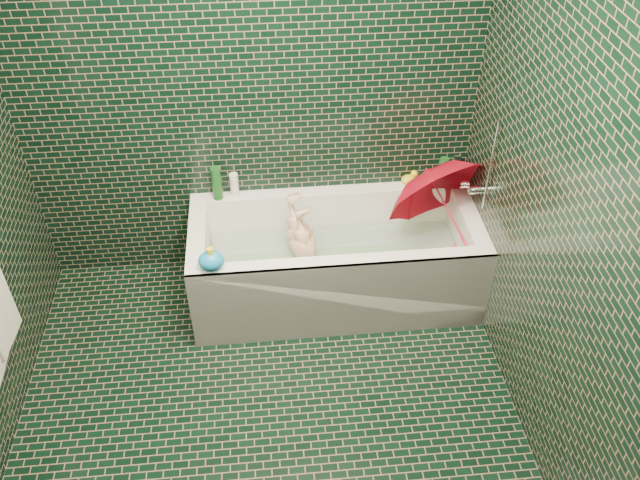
{
  "coord_description": "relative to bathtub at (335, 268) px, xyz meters",
  "views": [
    {
      "loc": [
        0.05,
        -2.0,
        3.0
      ],
      "look_at": [
        0.34,
        0.82,
        0.6
      ],
      "focal_mm": 38.0,
      "sensor_mm": 36.0,
      "label": 1
    }
  ],
  "objects": [
    {
      "name": "bathtub",
      "position": [
        0.0,
        0.0,
        0.0
      ],
      "size": [
        1.7,
        0.75,
        0.55
      ],
      "color": "white",
      "rests_on": "floor"
    },
    {
      "name": "bottle_left_tall",
      "position": [
        -0.68,
        0.33,
        0.45
      ],
      "size": [
        0.08,
        0.08,
        0.22
      ],
      "primitive_type": "cylinder",
      "rotation": [
        0.0,
        0.0,
        -0.4
      ],
      "color": "#154C1A",
      "rests_on": "bathtub"
    },
    {
      "name": "rubber_duck",
      "position": [
        0.5,
        0.36,
        0.38
      ],
      "size": [
        0.12,
        0.08,
        0.09
      ],
      "rotation": [
        0.0,
        0.0,
        0.15
      ],
      "color": "yellow",
      "rests_on": "bathtub"
    },
    {
      "name": "wall_back",
      "position": [
        -0.45,
        0.39,
        1.04
      ],
      "size": [
        2.8,
        0.0,
        2.8
      ],
      "primitive_type": "plane",
      "rotation": [
        1.57,
        0.0,
        0.0
      ],
      "color": "black",
      "rests_on": "floor"
    },
    {
      "name": "bottle_right_tall",
      "position": [
        0.7,
        0.32,
        0.44
      ],
      "size": [
        0.06,
        0.06,
        0.2
      ],
      "primitive_type": "cylinder",
      "rotation": [
        0.0,
        0.0,
        0.12
      ],
      "color": "#154C1A",
      "rests_on": "bathtub"
    },
    {
      "name": "soap_bottle_c",
      "position": [
        0.65,
        0.34,
        0.34
      ],
      "size": [
        0.16,
        0.16,
        0.16
      ],
      "primitive_type": "imported",
      "rotation": [
        0.0,
        0.0,
        -0.35
      ],
      "color": "#154C1A",
      "rests_on": "bathtub"
    },
    {
      "name": "faucet",
      "position": [
        0.81,
        0.01,
        0.56
      ],
      "size": [
        0.18,
        0.19,
        0.55
      ],
      "color": "silver",
      "rests_on": "wall_right"
    },
    {
      "name": "soap_bottle_a",
      "position": [
        0.8,
        0.35,
        0.34
      ],
      "size": [
        0.13,
        0.14,
        0.27
      ],
      "primitive_type": "imported",
      "rotation": [
        0.0,
        0.0,
        0.37
      ],
      "color": "white",
      "rests_on": "bathtub"
    },
    {
      "name": "bottle_right_pump",
      "position": [
        0.79,
        0.36,
        0.43
      ],
      "size": [
        0.07,
        0.07,
        0.18
      ],
      "primitive_type": "cylinder",
      "rotation": [
        0.0,
        0.0,
        0.43
      ],
      "color": "silver",
      "rests_on": "bathtub"
    },
    {
      "name": "water",
      "position": [
        0.0,
        0.02,
        0.09
      ],
      "size": [
        1.48,
        0.53,
        0.0
      ],
      "primitive_type": "cube",
      "color": "silver",
      "rests_on": "bathtub"
    },
    {
      "name": "soap_bottle_b",
      "position": [
        0.8,
        0.33,
        0.34
      ],
      "size": [
        0.1,
        0.1,
        0.21
      ],
      "primitive_type": "imported",
      "rotation": [
        0.0,
        0.0,
        0.08
      ],
      "color": "#4D1F77",
      "rests_on": "bathtub"
    },
    {
      "name": "floor",
      "position": [
        -0.45,
        -1.01,
        -0.21
      ],
      "size": [
        2.8,
        2.8,
        0.0
      ],
      "primitive_type": "plane",
      "color": "black",
      "rests_on": "ground"
    },
    {
      "name": "bottle_left_short",
      "position": [
        -0.58,
        0.35,
        0.41
      ],
      "size": [
        0.06,
        0.06,
        0.15
      ],
      "primitive_type": "cylinder",
      "rotation": [
        0.0,
        0.0,
        0.24
      ],
      "color": "white",
      "rests_on": "bathtub"
    },
    {
      "name": "bath_toy",
      "position": [
        -0.7,
        -0.3,
        0.4
      ],
      "size": [
        0.17,
        0.16,
        0.14
      ],
      "rotation": [
        0.0,
        0.0,
        -0.36
      ],
      "color": "#1783D1",
      "rests_on": "bathtub"
    },
    {
      "name": "umbrella",
      "position": [
        0.65,
        0.02,
        0.4
      ],
      "size": [
        0.81,
        0.96,
        0.86
      ],
      "primitive_type": "imported",
      "rotation": [
        0.54,
        -0.13,
        0.31
      ],
      "color": "red",
      "rests_on": "bathtub"
    },
    {
      "name": "child",
      "position": [
        -0.17,
        0.02,
        0.1
      ],
      "size": [
        0.87,
        0.44,
        0.3
      ],
      "primitive_type": "imported",
      "rotation": [
        -1.44,
        0.0,
        -1.39
      ],
      "color": "#E0AC8C",
      "rests_on": "bathtub"
    },
    {
      "name": "wall_right",
      "position": [
        0.85,
        -1.01,
        1.04
      ],
      "size": [
        0.0,
        2.8,
        2.8
      ],
      "primitive_type": "plane",
      "rotation": [
        1.57,
        0.0,
        -1.57
      ],
      "color": "black",
      "rests_on": "floor"
    },
    {
      "name": "bath_mat",
      "position": [
        0.0,
        0.02,
        -0.06
      ],
      "size": [
        1.35,
        0.47,
        0.01
      ],
      "primitive_type": "cube",
      "color": "#54C727",
      "rests_on": "bathtub"
    }
  ]
}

